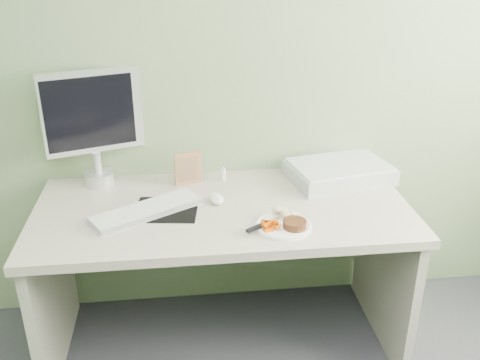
{
  "coord_description": "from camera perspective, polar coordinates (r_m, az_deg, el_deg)",
  "views": [
    {
      "loc": [
        -0.16,
        -0.4,
        1.78
      ],
      "look_at": [
        0.06,
        1.5,
        0.91
      ],
      "focal_mm": 40.0,
      "sensor_mm": 36.0,
      "label": 1
    }
  ],
  "objects": [
    {
      "name": "wall_back",
      "position": [
        2.44,
        -2.83,
        14.37
      ],
      "size": [
        3.5,
        0.0,
        3.5
      ],
      "primitive_type": "plane",
      "rotation": [
        1.57,
        0.0,
        0.0
      ],
      "color": "gray",
      "rests_on": "floor"
    },
    {
      "name": "desk",
      "position": [
        2.37,
        -1.8,
        -6.76
      ],
      "size": [
        1.6,
        0.75,
        0.73
      ],
      "color": "#A79F8C",
      "rests_on": "floor"
    },
    {
      "name": "plate",
      "position": [
        2.13,
        4.65,
        -4.91
      ],
      "size": [
        0.22,
        0.22,
        0.01
      ],
      "primitive_type": "cylinder",
      "color": "white",
      "rests_on": "desk"
    },
    {
      "name": "steak",
      "position": [
        2.11,
        5.86,
        -4.69
      ],
      "size": [
        0.11,
        0.11,
        0.03
      ],
      "primitive_type": "cylinder",
      "rotation": [
        0.0,
        0.0,
        -0.18
      ],
      "color": "black",
      "rests_on": "plate"
    },
    {
      "name": "potato_pile",
      "position": [
        2.17,
        4.95,
        -3.37
      ],
      "size": [
        0.11,
        0.09,
        0.05
      ],
      "primitive_type": "ellipsoid",
      "rotation": [
        0.0,
        0.0,
        -0.32
      ],
      "color": "#A78151",
      "rests_on": "plate"
    },
    {
      "name": "carrot_heap",
      "position": [
        2.09,
        3.27,
        -4.7
      ],
      "size": [
        0.06,
        0.05,
        0.04
      ],
      "primitive_type": "cube",
      "rotation": [
        0.0,
        0.0,
        0.0
      ],
      "color": "#E35104",
      "rests_on": "plate"
    },
    {
      "name": "steak_knife",
      "position": [
        2.09,
        2.13,
        -4.93
      ],
      "size": [
        0.16,
        0.12,
        0.01
      ],
      "rotation": [
        0.0,
        0.0,
        0.59
      ],
      "color": "silver",
      "rests_on": "plate"
    },
    {
      "name": "mousepad",
      "position": [
        2.28,
        -7.88,
        -3.15
      ],
      "size": [
        0.29,
        0.26,
        0.0
      ],
      "primitive_type": "cube",
      "rotation": [
        0.0,
        0.0,
        -0.13
      ],
      "color": "black",
      "rests_on": "desk"
    },
    {
      "name": "keyboard",
      "position": [
        2.25,
        -9.92,
        -3.16
      ],
      "size": [
        0.47,
        0.35,
        0.02
      ],
      "primitive_type": "cube",
      "rotation": [
        0.0,
        0.0,
        0.53
      ],
      "color": "white",
      "rests_on": "desk"
    },
    {
      "name": "computer_mouse",
      "position": [
        2.31,
        -2.51,
        -2.02
      ],
      "size": [
        0.07,
        0.11,
        0.04
      ],
      "primitive_type": "ellipsoid",
      "rotation": [
        0.0,
        0.0,
        0.2
      ],
      "color": "white",
      "rests_on": "desk"
    },
    {
      "name": "photo_frame",
      "position": [
        2.47,
        -5.55,
        1.26
      ],
      "size": [
        0.13,
        0.05,
        0.16
      ],
      "primitive_type": "cube",
      "rotation": [
        0.0,
        0.0,
        0.28
      ],
      "color": "#8A5C40",
      "rests_on": "desk"
    },
    {
      "name": "eyedrop_bottle",
      "position": [
        2.51,
        -1.8,
        0.66
      ],
      "size": [
        0.03,
        0.03,
        0.07
      ],
      "color": "white",
      "rests_on": "desk"
    },
    {
      "name": "scanner",
      "position": [
        2.56,
        10.52,
        0.79
      ],
      "size": [
        0.51,
        0.39,
        0.07
      ],
      "primitive_type": "cube",
      "rotation": [
        0.0,
        0.0,
        0.21
      ],
      "color": "#A1A4A8",
      "rests_on": "desk"
    },
    {
      "name": "monitor",
      "position": [
        2.48,
        -15.4,
        6.03
      ],
      "size": [
        0.43,
        0.18,
        0.53
      ],
      "rotation": [
        0.0,
        0.0,
        0.32
      ],
      "color": "silver",
      "rests_on": "desk"
    }
  ]
}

